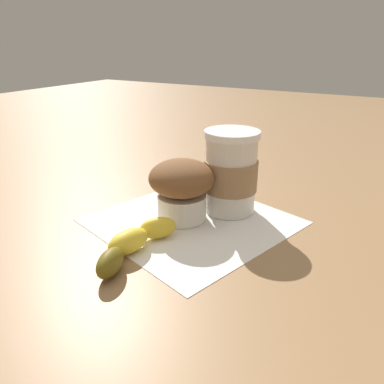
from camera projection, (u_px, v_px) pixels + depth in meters
name	position (u px, v px, depth m)	size (l,w,h in m)	color
ground_plane	(192.00, 221.00, 0.55)	(3.00, 3.00, 0.00)	#936D47
paper_napkin	(192.00, 221.00, 0.55)	(0.25, 0.25, 0.00)	white
coffee_cup	(231.00, 172.00, 0.57)	(0.08, 0.08, 0.13)	silver
muffin	(182.00, 186.00, 0.54)	(0.10, 0.10, 0.09)	white
banana	(133.00, 243.00, 0.46)	(0.15, 0.06, 0.03)	gold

